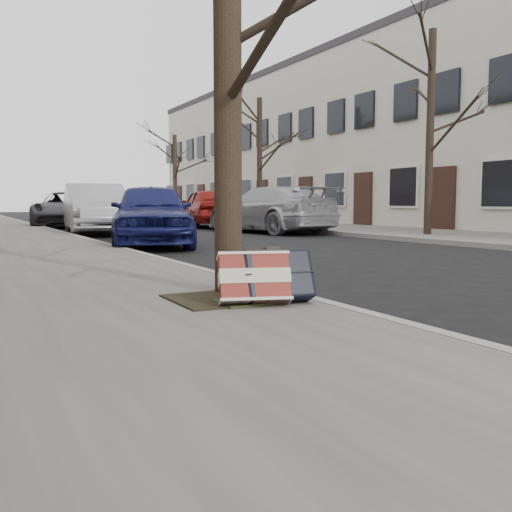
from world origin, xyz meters
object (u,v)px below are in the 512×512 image
suitcase_red (254,279)px  suitcase_navy (277,275)px  car_near_front (151,214)px  car_near_mid (96,209)px

suitcase_red → suitcase_navy: suitcase_navy is taller
suitcase_navy → car_near_front: (1.50, 8.15, 0.36)m
suitcase_red → car_near_mid: 13.82m
suitcase_navy → car_near_mid: bearing=92.0°
car_near_front → suitcase_navy: bearing=-85.0°
suitcase_navy → car_near_front: size_ratio=0.14×
suitcase_navy → car_near_mid: size_ratio=0.13×
car_near_front → car_near_mid: (0.00, 5.56, 0.06)m
suitcase_red → car_near_mid: car_near_mid is taller
suitcase_red → car_near_mid: size_ratio=0.12×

